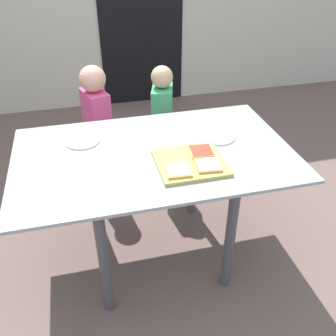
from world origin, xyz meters
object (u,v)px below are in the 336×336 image
Objects in this scene: cutting_board at (190,163)px; child_right at (162,123)px; dining_table at (154,170)px; pizza_slice_far_right at (201,151)px; pizza_slice_near_right at (208,165)px; plate_white_right at (218,137)px; plate_white_left at (82,141)px; child_left at (97,121)px; pizza_slice_near_left at (178,170)px.

cutting_board is 0.92m from child_right.
pizza_slice_far_right is (0.24, -0.09, 0.14)m from dining_table.
child_right is at bearing 90.55° from pizza_slice_near_right.
child_right is (-0.17, 0.66, -0.22)m from plate_white_right.
pizza_slice_near_right reaches higher than plate_white_right.
plate_white_left is at bearing -138.16° from child_right.
plate_white_right is (0.15, 0.16, -0.02)m from pizza_slice_far_right.
dining_table is at bearing -72.92° from child_left.
plate_white_left is 0.81m from child_right.
plate_white_left is (-0.76, 0.14, 0.00)m from plate_white_right.
pizza_slice_far_right is 0.22m from pizza_slice_near_left.
cutting_board is 2.53× the size of pizza_slice_near_right.
pizza_slice_near_right is 0.13m from pizza_slice_far_right.
pizza_slice_near_left is 0.70× the size of plate_white_right.
pizza_slice_near_right is at bearing -43.70° from cutting_board.
pizza_slice_near_left is (0.07, -0.23, 0.14)m from dining_table.
child_left reaches higher than plate_white_left.
dining_table is 0.77m from child_right.
plate_white_left is 0.64m from child_left.
dining_table is 11.00× the size of pizza_slice_far_right.
plate_white_left is at bearing 150.45° from dining_table.
child_right is (0.06, 0.89, -0.22)m from cutting_board.
child_right reaches higher than pizza_slice_near_right.
child_left is at bearing 112.71° from cutting_board.
dining_table is 11.21× the size of pizza_slice_near_left.
child_left is at bearing 118.31° from pizza_slice_far_right.
pizza_slice_near_left reaches higher than plate_white_right.
plate_white_right is at bearing 43.35° from pizza_slice_near_left.
cutting_board is 2.55× the size of pizza_slice_far_right.
pizza_slice_near_right is 0.14× the size of child_left.
cutting_board is 0.35× the size of child_right.
plate_white_right is at bearing 43.91° from cutting_board.
child_right is at bearing 86.01° from cutting_board.
pizza_slice_far_right reaches higher than plate_white_right.
child_right is (-0.01, 0.95, -0.24)m from pizza_slice_near_right.
child_left reaches higher than pizza_slice_near_left.
plate_white_left is (-0.44, 0.44, -0.02)m from pizza_slice_near_left.
child_left reaches higher than child_right.
cutting_board is 0.10m from pizza_slice_near_right.
child_right reaches higher than cutting_board.
pizza_slice_near_right is at bearing -119.09° from plate_white_right.
pizza_slice_far_right and pizza_slice_near_left have the same top height.
plate_white_right reaches higher than dining_table.
plate_white_right and plate_white_left have the same top height.
pizza_slice_near_left is at bearing -139.15° from pizza_slice_far_right.
dining_table is 0.41m from plate_white_right.
plate_white_right is at bearing 45.80° from pizza_slice_far_right.
pizza_slice_far_right reaches higher than cutting_board.
pizza_slice_near_right is 0.34m from plate_white_right.
pizza_slice_near_right is 0.14× the size of child_right.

